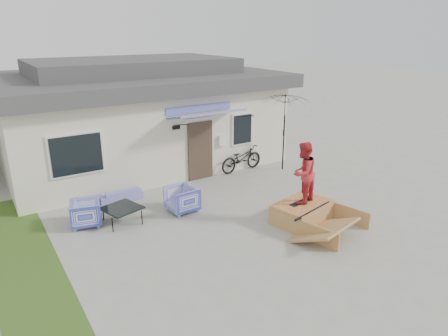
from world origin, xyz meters
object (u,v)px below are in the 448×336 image
armchair_left (86,212)px  bicycle (241,156)px  patio_umbrella (284,125)px  coffee_table (122,215)px  skate_ramp (302,212)px  skateboard (301,202)px  armchair_right (182,198)px  loveseat (120,192)px  skater (303,172)px

armchair_left → bicycle: size_ratio=0.43×
armchair_left → patio_umbrella: bearing=-70.2°
coffee_table → skate_ramp: size_ratio=0.43×
patio_umbrella → skateboard: size_ratio=2.77×
armchair_right → bicycle: bicycle is taller
loveseat → armchair_left: 1.80m
armchair_right → patio_umbrella: size_ratio=0.37×
loveseat → patio_umbrella: size_ratio=0.59×
skate_ramp → skateboard: (-0.01, 0.05, 0.30)m
loveseat → armchair_right: (1.28, -1.77, 0.16)m
armchair_left → armchair_right: size_ratio=0.95×
loveseat → patio_umbrella: (6.29, -0.42, 1.48)m
patio_umbrella → armchair_right: bearing=-165.0°
armchair_left → patio_umbrella: size_ratio=0.35×
armchair_left → armchair_right: armchair_right is taller
loveseat → skate_ramp: skate_ramp is taller
armchair_left → patio_umbrella: (7.64, 0.76, 1.35)m
skateboard → skater: (0.00, 0.00, 0.89)m
loveseat → skateboard: (3.82, -4.11, 0.30)m
skateboard → armchair_left: bearing=141.2°
skate_ramp → skateboard: size_ratio=2.62×
bicycle → skateboard: bearing=161.7°
skate_ramp → skater: 1.18m
coffee_table → skateboard: size_ratio=1.12×
armchair_right → bicycle: bearing=116.5°
coffee_table → bicycle: bicycle is taller
coffee_table → patio_umbrella: size_ratio=0.41×
armchair_left → armchair_right: bearing=-88.4°
armchair_right → skater: (2.53, -2.34, 1.03)m
loveseat → armchair_left: bearing=42.1°
armchair_right → skater: bearing=43.9°
armchair_left → skateboard: (5.17, -2.93, 0.16)m
armchair_left → coffee_table: size_ratio=0.87×
loveseat → armchair_right: size_ratio=1.60×
coffee_table → armchair_left: bearing=157.8°
patio_umbrella → bicycle: bearing=154.0°
skate_ramp → armchair_right: bearing=123.9°
bicycle → patio_umbrella: (1.45, -0.70, 1.15)m
armchair_right → patio_umbrella: bearing=101.6°
skater → armchair_left: bearing=-48.3°
skateboard → patio_umbrella: bearing=46.9°
loveseat → skate_ramp: size_ratio=0.63×
armchair_right → skateboard: 3.45m
armchair_right → coffee_table: (-1.75, 0.23, -0.19)m
armchair_left → skate_ramp: (5.18, -2.98, -0.13)m
loveseat → armchair_right: 2.19m
patio_umbrella → skater: bearing=-123.9°
coffee_table → armchair_right: bearing=-7.4°
armchair_left → bicycle: bearing=-62.5°
coffee_table → skater: size_ratio=0.54×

